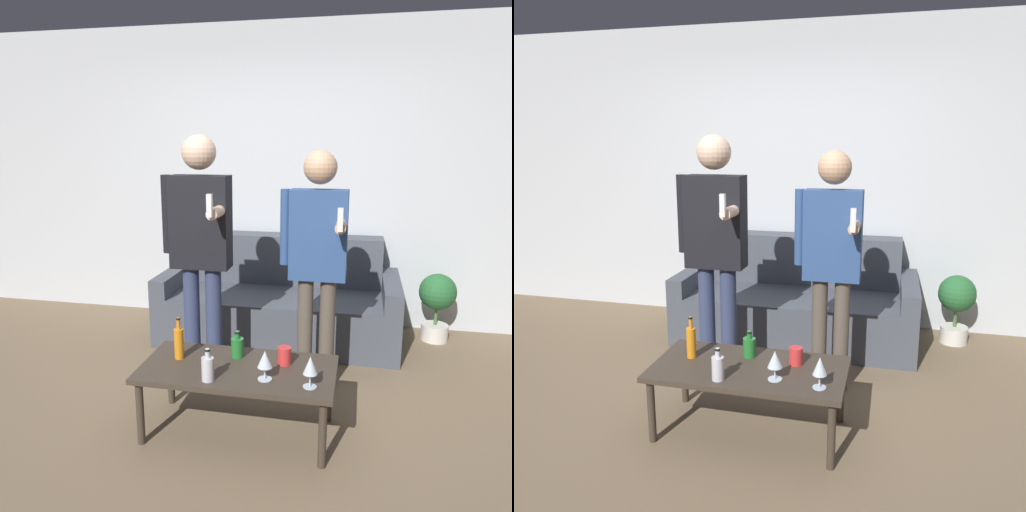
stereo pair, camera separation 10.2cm
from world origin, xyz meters
The scene contains 13 objects.
ground_plane centered at (0.00, 0.00, 0.00)m, with size 16.00×16.00×0.00m, color #756047.
wall_back centered at (0.00, 1.99, 1.35)m, with size 8.00×0.06×2.70m.
couch centered at (0.10, 1.53, 0.30)m, with size 2.01×0.89×0.86m.
coffee_table centered at (0.11, -0.02, 0.37)m, with size 1.12×0.57×0.41m.
bottle_orange centered at (-0.26, 0.03, 0.51)m, with size 0.06×0.06×0.26m.
bottle_green centered at (-0.01, -0.21, 0.48)m, with size 0.07×0.07×0.18m.
bottle_dark centered at (0.07, 0.12, 0.48)m, with size 0.08×0.08×0.16m.
wine_glass_near centered at (0.54, -0.17, 0.53)m, with size 0.08×0.08×0.17m.
wine_glass_far centered at (0.29, -0.13, 0.53)m, with size 0.08×0.08×0.17m.
cup_on_table centered at (0.36, 0.08, 0.46)m, with size 0.08×0.08×0.10m.
person_standing_left centered at (-0.30, 0.58, 1.03)m, with size 0.47×0.43×1.72m.
person_standing_right centered at (0.49, 0.62, 0.97)m, with size 0.44×0.41×1.63m.
potted_plant centered at (1.43, 1.69, 0.36)m, with size 0.31×0.31×0.59m.
Camera 1 is at (0.76, -2.59, 1.68)m, focal length 35.00 mm.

